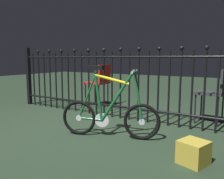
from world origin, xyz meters
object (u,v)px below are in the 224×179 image
(display_crate, at_px, (193,152))
(bicycle, at_px, (109,113))
(chair_charcoal, at_px, (215,90))
(chair_red, at_px, (100,80))

(display_crate, bearing_deg, bicycle, 169.12)
(chair_charcoal, xyz_separation_m, chair_red, (-2.17, 0.14, 0.02))
(chair_red, bearing_deg, chair_charcoal, -3.77)
(bicycle, distance_m, chair_red, 1.88)
(bicycle, height_order, chair_charcoal, bicycle)
(chair_charcoal, height_order, chair_red, chair_red)
(chair_charcoal, bearing_deg, display_crate, -88.73)
(chair_red, relative_size, display_crate, 3.63)
(bicycle, distance_m, display_crate, 1.09)
(bicycle, xyz_separation_m, chair_charcoal, (1.02, 1.32, 0.20))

